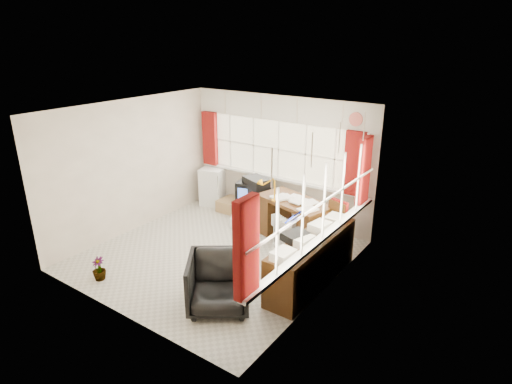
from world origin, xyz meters
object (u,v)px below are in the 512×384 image
Objects in this scene: credenza at (312,259)px; mini_fridge at (213,186)px; crt_tv at (253,193)px; tv_bench at (249,210)px; radiator at (282,238)px; desk at (294,218)px; office_chair at (219,283)px; task_chair at (333,226)px; desk_lamp at (275,185)px.

mini_fridge is at bearing 154.16° from credenza.
mini_fridge is at bearing 176.57° from crt_tv.
tv_bench is at bearing 146.30° from credenza.
radiator is 0.30× the size of credenza.
desk is 2.17× the size of crt_tv.
credenza is 2.41× the size of mini_fridge.
mini_fridge reaches higher than office_chair.
crt_tv is at bearing 165.80° from task_chair.
desk_lamp is 0.30× the size of tv_bench.
task_chair is 1.59× the size of radiator.
task_chair is at bearing 28.30° from radiator.
crt_tv is at bearing 144.20° from desk_lamp.
desk is 1.33m from crt_tv.
desk_lamp reaches higher than desk.
desk_lamp is 1.63m from credenza.
task_chair is 1.03m from credenza.
task_chair is 2.11m from crt_tv.
office_chair is at bearing -63.09° from crt_tv.
tv_bench is at bearing -172.68° from crt_tv.
office_chair is (0.20, -2.37, -0.06)m from desk.
mini_fridge is (-1.12, 0.07, -0.10)m from crt_tv.
mini_fridge is at bearing 167.21° from desk.
task_chair reaches higher than tv_bench.
office_chair is at bearing -85.32° from radiator.
office_chair reaches higher than tv_bench.
desk_lamp is 0.43× the size of task_chair.
task_chair is 1.17× the size of mini_fridge.
task_chair is at bearing -3.37° from desk.
desk_lamp is 0.21× the size of credenza.
credenza is at bearing -82.32° from task_chair.
tv_bench is at bearing 82.64° from office_chair.
desk_lamp is 0.69× the size of radiator.
tv_bench is 2.02× the size of crt_tv.
desk_lamp is 2.32m from mini_fridge.
radiator is (-0.16, 1.92, -0.14)m from office_chair.
desk_lamp reaches higher than credenza.
credenza is 2.67m from crt_tv.
radiator is at bearing -151.70° from task_chair.
crt_tv is (-2.04, 0.52, -0.00)m from task_chair.
task_chair is 0.49× the size of credenza.
desk_lamp reaches higher than task_chair.
credenza is (0.90, -0.61, 0.14)m from radiator.
credenza is 3.67m from mini_fridge.
task_chair is (1.08, 0.18, -0.57)m from desk_lamp.
credenza reaches higher than radiator.
tv_bench is (-1.34, 0.46, -0.32)m from desk.
crt_tv is (-1.29, 0.93, 0.26)m from radiator.
radiator is 0.44× the size of tv_bench.
task_chair is at bearing -13.25° from tv_bench.
mini_fridge is (-1.02, 0.08, 0.29)m from tv_bench.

